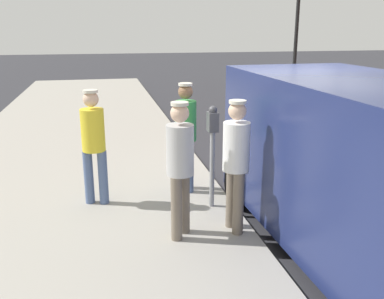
# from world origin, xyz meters

# --- Properties ---
(ground_plane) EXTENTS (80.00, 80.00, 0.00)m
(ground_plane) POSITION_xyz_m (0.00, 0.00, 0.00)
(ground_plane) COLOR #2D2D33
(sidewalk_slab) EXTENTS (5.00, 32.00, 0.15)m
(sidewalk_slab) POSITION_xyz_m (3.50, 0.00, 0.07)
(sidewalk_slab) COLOR #9E998E
(sidewalk_slab) RESTS_ON ground
(parking_meter_near) EXTENTS (0.14, 0.18, 1.52)m
(parking_meter_near) POSITION_xyz_m (1.35, 0.67, 1.18)
(parking_meter_near) COLOR gray
(parking_meter_near) RESTS_ON sidewalk_slab
(pedestrian_in_gray) EXTENTS (0.34, 0.34, 1.74)m
(pedestrian_in_gray) POSITION_xyz_m (1.98, 1.49, 1.15)
(pedestrian_in_gray) COLOR #726656
(pedestrian_in_gray) RESTS_ON sidewalk_slab
(pedestrian_in_white) EXTENTS (0.34, 0.36, 1.73)m
(pedestrian_in_white) POSITION_xyz_m (1.26, 1.48, 1.14)
(pedestrian_in_white) COLOR #726656
(pedestrian_in_white) RESTS_ON sidewalk_slab
(pedestrian_in_yellow) EXTENTS (0.35, 0.34, 1.73)m
(pedestrian_in_yellow) POSITION_xyz_m (3.02, 0.18, 1.14)
(pedestrian_in_yellow) COLOR #4C608C
(pedestrian_in_yellow) RESTS_ON sidewalk_slab
(pedestrian_in_green) EXTENTS (0.34, 0.35, 1.75)m
(pedestrian_in_green) POSITION_xyz_m (1.60, -0.06, 1.16)
(pedestrian_in_green) COLOR #4C608C
(pedestrian_in_green) RESTS_ON sidewalk_slab
(parked_van) EXTENTS (2.24, 5.25, 2.15)m
(parked_van) POSITION_xyz_m (-0.15, 2.38, 1.15)
(parked_van) COLOR navy
(parked_van) RESTS_ON ground
(traffic_light_corner) EXTENTS (2.48, 0.42, 5.20)m
(traffic_light_corner) POSITION_xyz_m (-6.44, -11.45, 3.52)
(traffic_light_corner) COLOR black
(traffic_light_corner) RESTS_ON ground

